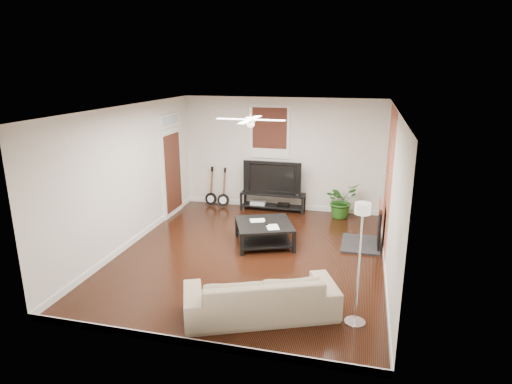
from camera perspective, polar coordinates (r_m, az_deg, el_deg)
room at (r=8.06m, az=-0.69°, el=0.95°), size 5.01×6.01×2.81m
brick_accent at (r=8.79m, az=16.93°, el=1.52°), size 0.02×2.20×2.80m
fireplace at (r=9.05m, az=14.63°, el=-4.12°), size 0.80×1.10×0.92m
window_back at (r=10.85m, az=1.79°, el=7.83°), size 1.00×0.06×1.30m
door_left at (r=10.66m, az=-10.94°, el=3.57°), size 0.08×1.00×2.50m
tv_stand at (r=11.02m, az=2.21°, el=-1.24°), size 1.62×0.43×0.45m
tv at (r=10.87m, az=2.27°, el=2.02°), size 1.45×0.19×0.83m
coffee_table at (r=8.93m, az=1.07°, el=-5.44°), size 1.42×1.42×0.46m
sofa at (r=6.49m, az=0.62°, el=-13.28°), size 2.37×1.66×0.64m
floor_lamp at (r=6.18m, az=13.30°, el=-9.31°), size 0.39×0.39×1.80m
potted_plant at (r=10.63m, az=11.06°, el=-1.08°), size 1.00×1.01×0.85m
guitar_left at (r=11.35m, az=-5.96°, el=0.70°), size 0.34×0.26×1.02m
guitar_right at (r=11.21m, az=-4.33°, el=0.55°), size 0.32×0.22×1.02m
ceiling_fan at (r=7.83m, az=-0.72°, el=9.45°), size 1.24×1.24×0.32m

